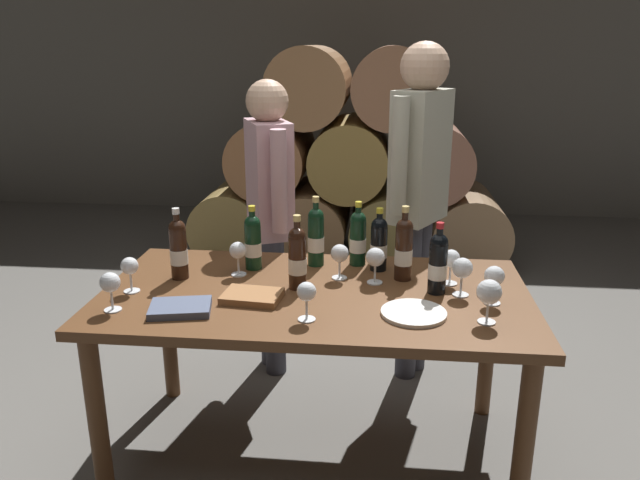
{
  "coord_description": "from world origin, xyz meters",
  "views": [
    {
      "loc": [
        0.25,
        -2.25,
        1.7
      ],
      "look_at": [
        0.0,
        0.2,
        0.91
      ],
      "focal_mm": 34.42,
      "sensor_mm": 36.0,
      "label": 1
    }
  ],
  "objects_px": {
    "wine_bottle_6": "(253,242)",
    "wine_glass_1": "(489,293)",
    "wine_glass_5": "(110,284)",
    "leather_ledger": "(252,296)",
    "wine_glass_2": "(375,258)",
    "wine_glass_8": "(130,268)",
    "wine_glass_3": "(238,252)",
    "wine_glass_7": "(306,293)",
    "wine_glass_4": "(340,255)",
    "wine_bottle_1": "(316,236)",
    "dining_table": "(315,312)",
    "wine_glass_0": "(494,277)",
    "wine_glass_9": "(451,260)",
    "serving_plate": "(414,313)",
    "wine_bottle_7": "(379,243)",
    "wine_bottle_2": "(404,248)",
    "tasting_notebook": "(180,308)",
    "wine_bottle_3": "(438,263)",
    "wine_bottle_5": "(358,238)",
    "sommelier_presenting": "(419,183)",
    "taster_seated_left": "(270,205)",
    "wine_bottle_0": "(297,257)",
    "wine_glass_6": "(462,269)",
    "wine_bottle_4": "(178,248)"
  },
  "relations": [
    {
      "from": "wine_bottle_6",
      "to": "wine_glass_1",
      "type": "xyz_separation_m",
      "value": [
        0.93,
        -0.46,
        -0.01
      ]
    },
    {
      "from": "wine_glass_5",
      "to": "leather_ledger",
      "type": "relative_size",
      "value": 0.68
    },
    {
      "from": "wine_glass_1",
      "to": "wine_glass_2",
      "type": "relative_size",
      "value": 1.06
    },
    {
      "from": "wine_glass_5",
      "to": "wine_glass_8",
      "type": "distance_m",
      "value": 0.18
    },
    {
      "from": "wine_glass_3",
      "to": "wine_glass_8",
      "type": "xyz_separation_m",
      "value": [
        -0.38,
        -0.23,
        -0.0
      ]
    },
    {
      "from": "wine_glass_7",
      "to": "wine_glass_8",
      "type": "height_order",
      "value": "same"
    },
    {
      "from": "wine_glass_7",
      "to": "wine_glass_4",
      "type": "bearing_deg",
      "value": 78.16
    },
    {
      "from": "wine_bottle_1",
      "to": "dining_table",
      "type": "bearing_deg",
      "value": -84.58
    },
    {
      "from": "wine_glass_0",
      "to": "wine_glass_4",
      "type": "bearing_deg",
      "value": 161.15
    },
    {
      "from": "wine_glass_5",
      "to": "wine_glass_3",
      "type": "bearing_deg",
      "value": 46.85
    },
    {
      "from": "wine_glass_2",
      "to": "wine_glass_8",
      "type": "relative_size",
      "value": 1.06
    },
    {
      "from": "dining_table",
      "to": "wine_glass_9",
      "type": "height_order",
      "value": "wine_glass_9"
    },
    {
      "from": "dining_table",
      "to": "wine_glass_4",
      "type": "relative_size",
      "value": 11.37
    },
    {
      "from": "wine_glass_7",
      "to": "serving_plate",
      "type": "distance_m",
      "value": 0.4
    },
    {
      "from": "wine_bottle_6",
      "to": "wine_glass_8",
      "type": "xyz_separation_m",
      "value": [
        -0.43,
        -0.31,
        -0.02
      ]
    },
    {
      "from": "wine_bottle_7",
      "to": "wine_glass_1",
      "type": "relative_size",
      "value": 1.72
    },
    {
      "from": "wine_bottle_1",
      "to": "wine_glass_3",
      "type": "height_order",
      "value": "wine_bottle_1"
    },
    {
      "from": "wine_bottle_6",
      "to": "wine_glass_3",
      "type": "height_order",
      "value": "wine_bottle_6"
    },
    {
      "from": "wine_bottle_2",
      "to": "tasting_notebook",
      "type": "distance_m",
      "value": 0.93
    },
    {
      "from": "wine_glass_0",
      "to": "leather_ledger",
      "type": "height_order",
      "value": "wine_glass_0"
    },
    {
      "from": "wine_bottle_3",
      "to": "wine_bottle_5",
      "type": "relative_size",
      "value": 1.0
    },
    {
      "from": "sommelier_presenting",
      "to": "taster_seated_left",
      "type": "distance_m",
      "value": 0.76
    },
    {
      "from": "wine_bottle_0",
      "to": "serving_plate",
      "type": "distance_m",
      "value": 0.52
    },
    {
      "from": "wine_bottle_3",
      "to": "wine_glass_3",
      "type": "bearing_deg",
      "value": 172.33
    },
    {
      "from": "wine_bottle_3",
      "to": "wine_glass_1",
      "type": "relative_size",
      "value": 1.79
    },
    {
      "from": "wine_bottle_1",
      "to": "wine_glass_1",
      "type": "xyz_separation_m",
      "value": [
        0.67,
        -0.53,
        -0.02
      ]
    },
    {
      "from": "wine_bottle_5",
      "to": "sommelier_presenting",
      "type": "distance_m",
      "value": 0.53
    },
    {
      "from": "wine_glass_5",
      "to": "wine_bottle_5",
      "type": "bearing_deg",
      "value": 33.88
    },
    {
      "from": "wine_glass_2",
      "to": "wine_glass_7",
      "type": "distance_m",
      "value": 0.45
    },
    {
      "from": "wine_bottle_3",
      "to": "wine_bottle_1",
      "type": "bearing_deg",
      "value": 152.06
    },
    {
      "from": "wine_bottle_2",
      "to": "wine_glass_5",
      "type": "height_order",
      "value": "wine_bottle_2"
    },
    {
      "from": "leather_ledger",
      "to": "serving_plate",
      "type": "distance_m",
      "value": 0.62
    },
    {
      "from": "wine_glass_0",
      "to": "wine_glass_6",
      "type": "relative_size",
      "value": 0.97
    },
    {
      "from": "wine_glass_4",
      "to": "wine_glass_2",
      "type": "bearing_deg",
      "value": -14.2
    },
    {
      "from": "wine_glass_1",
      "to": "wine_bottle_6",
      "type": "bearing_deg",
      "value": 153.81
    },
    {
      "from": "wine_glass_1",
      "to": "wine_glass_6",
      "type": "relative_size",
      "value": 1.05
    },
    {
      "from": "wine_bottle_5",
      "to": "wine_glass_7",
      "type": "xyz_separation_m",
      "value": [
        -0.16,
        -0.6,
        -0.02
      ]
    },
    {
      "from": "leather_ledger",
      "to": "wine_glass_6",
      "type": "bearing_deg",
      "value": 14.63
    },
    {
      "from": "wine_glass_5",
      "to": "sommelier_presenting",
      "type": "height_order",
      "value": "sommelier_presenting"
    },
    {
      "from": "wine_glass_3",
      "to": "wine_glass_4",
      "type": "xyz_separation_m",
      "value": [
        0.43,
        0.0,
        0.0
      ]
    },
    {
      "from": "serving_plate",
      "to": "wine_glass_0",
      "type": "bearing_deg",
      "value": 23.83
    },
    {
      "from": "wine_glass_8",
      "to": "wine_bottle_3",
      "type": "bearing_deg",
      "value": 5.41
    },
    {
      "from": "wine_bottle_0",
      "to": "wine_glass_0",
      "type": "xyz_separation_m",
      "value": [
        0.76,
        -0.08,
        -0.02
      ]
    },
    {
      "from": "wine_glass_5",
      "to": "wine_glass_9",
      "type": "relative_size",
      "value": 1.01
    },
    {
      "from": "dining_table",
      "to": "wine_bottle_2",
      "type": "xyz_separation_m",
      "value": [
        0.35,
        0.17,
        0.23
      ]
    },
    {
      "from": "wine_bottle_4",
      "to": "taster_seated_left",
      "type": "xyz_separation_m",
      "value": [
        0.27,
        0.63,
        0.03
      ]
    },
    {
      "from": "wine_bottle_1",
      "to": "taster_seated_left",
      "type": "bearing_deg",
      "value": 123.93
    },
    {
      "from": "wine_bottle_0",
      "to": "wine_bottle_1",
      "type": "xyz_separation_m",
      "value": [
        0.04,
        0.28,
        0.0
      ]
    },
    {
      "from": "wine_glass_1",
      "to": "wine_glass_7",
      "type": "relative_size",
      "value": 1.12
    },
    {
      "from": "wine_bottle_2",
      "to": "taster_seated_left",
      "type": "relative_size",
      "value": 0.2
    }
  ]
}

